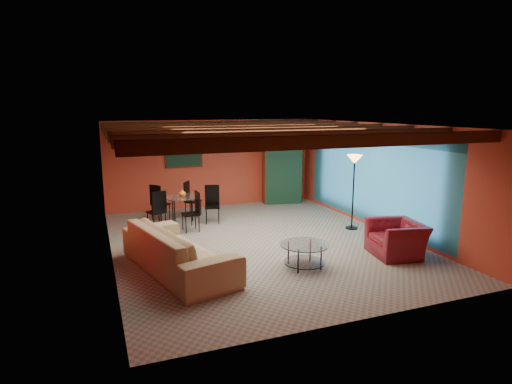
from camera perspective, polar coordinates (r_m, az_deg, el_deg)
name	(u,v)px	position (r m, az deg, el deg)	size (l,w,h in m)	color
room	(257,140)	(9.69, 0.19, 6.94)	(6.52, 8.01, 2.71)	gray
sofa	(178,249)	(8.36, -10.33, -7.48)	(2.96, 1.16, 0.86)	#9E8A66
armchair	(396,239)	(9.55, 18.17, -5.92)	(1.12, 0.97, 0.73)	maroon
coffee_table	(304,256)	(8.50, 6.46, -8.39)	(0.95, 0.95, 0.48)	white
dining_table	(183,205)	(11.64, -9.73, -1.71)	(1.96, 1.96, 1.02)	white
armoire	(280,172)	(13.98, 3.26, 2.62)	(1.13, 0.56, 1.99)	brown
floor_lamp	(353,192)	(11.18, 12.80, -0.01)	(0.39, 0.39, 1.92)	black
ceiling_fan	(259,140)	(9.59, 0.43, 6.89)	(1.50, 1.50, 0.44)	#472614
painting	(184,155)	(13.19, -9.59, 4.84)	(1.05, 0.03, 0.65)	black
potted_plant	(281,135)	(13.85, 3.32, 7.61)	(0.40, 0.35, 0.45)	#26661E
vase	(182,182)	(11.52, -9.83, 1.27)	(0.20, 0.20, 0.21)	orange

